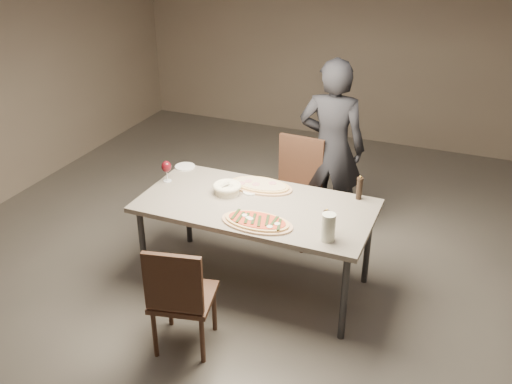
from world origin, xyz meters
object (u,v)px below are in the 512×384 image
at_px(bread_basket, 227,188).
at_px(chair_near, 179,294).
at_px(pepper_mill_left, 326,221).
at_px(carafe, 328,227).
at_px(zucchini_pizza, 257,222).
at_px(chair_far, 296,184).
at_px(dining_table, 256,210).
at_px(ham_pizza, 260,185).
at_px(diner, 331,148).

distance_m(bread_basket, chair_near, 1.05).
xyz_separation_m(pepper_mill_left, carafe, (0.04, -0.10, 0.01)).
bearing_deg(zucchini_pizza, chair_far, 93.42).
xyz_separation_m(dining_table, carafe, (0.66, -0.30, 0.16)).
xyz_separation_m(dining_table, bread_basket, (-0.28, 0.07, 0.11)).
distance_m(dining_table, bread_basket, 0.30).
distance_m(dining_table, chair_near, 0.96).
relative_size(dining_table, ham_pizza, 3.33).
xyz_separation_m(bread_basket, chair_far, (0.31, 0.80, -0.27)).
relative_size(ham_pizza, pepper_mill_left, 2.92).
height_order(zucchini_pizza, bread_basket, bread_basket).
bearing_deg(ham_pizza, chair_near, -80.62).
height_order(chair_near, chair_far, chair_far).
relative_size(pepper_mill_left, chair_near, 0.21).
distance_m(pepper_mill_left, chair_far, 1.26).
bearing_deg(diner, pepper_mill_left, 98.87).
bearing_deg(chair_far, chair_near, 86.53).
height_order(pepper_mill_left, chair_near, pepper_mill_left).
bearing_deg(ham_pizza, bread_basket, -120.88).
bearing_deg(bread_basket, chair_far, 69.06).
bearing_deg(pepper_mill_left, dining_table, 162.02).
distance_m(ham_pizza, carafe, 0.93).
relative_size(bread_basket, chair_near, 0.26).
bearing_deg(zucchini_pizza, bread_basket, 137.49).
distance_m(bread_basket, diner, 1.17).
distance_m(zucchini_pizza, ham_pizza, 0.59).
height_order(zucchini_pizza, pepper_mill_left, pepper_mill_left).
xyz_separation_m(zucchini_pizza, carafe, (0.53, -0.02, 0.08)).
bearing_deg(chair_far, dining_table, 90.97).
xyz_separation_m(pepper_mill_left, chair_near, (-0.78, -0.72, -0.35)).
height_order(carafe, diner, diner).
distance_m(zucchini_pizza, carafe, 0.54).
relative_size(chair_near, diner, 0.52).
relative_size(carafe, diner, 0.12).
bearing_deg(carafe, chair_near, -142.98).
bearing_deg(dining_table, zucchini_pizza, -66.08).
bearing_deg(ham_pizza, diner, 80.35).
bearing_deg(ham_pizza, zucchini_pizza, -56.22).
height_order(carafe, chair_far, carafe).
bearing_deg(chair_far, zucchini_pizza, 97.61).
xyz_separation_m(chair_near, chair_far, (0.20, 1.80, 0.04)).
xyz_separation_m(chair_far, diner, (0.25, 0.22, 0.30)).
distance_m(dining_table, chair_far, 0.89).
relative_size(dining_table, zucchini_pizza, 3.34).
distance_m(ham_pizza, bread_basket, 0.29).
xyz_separation_m(zucchini_pizza, chair_near, (-0.30, -0.64, -0.28)).
distance_m(zucchini_pizza, diner, 1.39).
relative_size(dining_table, pepper_mill_left, 9.74).
xyz_separation_m(carafe, chair_far, (-0.63, 1.17, -0.32)).
xyz_separation_m(bread_basket, chair_near, (0.11, -0.99, -0.31)).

